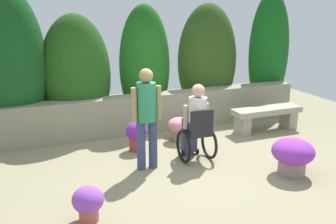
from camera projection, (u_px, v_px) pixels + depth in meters
name	position (u px, v px, depth m)	size (l,w,h in m)	color
ground_plane	(190.00, 164.00, 6.31)	(10.89, 10.89, 0.00)	gray
stone_retaining_wall	(152.00, 112.00, 7.91)	(6.74, 0.38, 0.79)	gray
hedge_backdrop	(131.00, 64.00, 8.00)	(7.21, 1.24, 3.00)	#144719
stone_bench	(267.00, 115.00, 7.92)	(1.51, 0.41, 0.50)	#9C9784
person_in_wheelchair	(196.00, 125.00, 6.35)	(0.53, 0.66, 1.33)	black
person_standing_companion	(147.00, 113.00, 5.92)	(0.49, 0.30, 1.64)	#363F66
flower_pot_purple_near	(88.00, 202.00, 4.61)	(0.39, 0.39, 0.45)	#B45946
flower_pot_terracotta_by_wall	(137.00, 135.00, 6.85)	(0.38, 0.38, 0.54)	brown
flower_pot_red_accent	(293.00, 155.00, 5.88)	(0.66, 0.66, 0.58)	gray
flower_pot_small_foreground	(179.00, 127.00, 7.35)	(0.45, 0.45, 0.46)	gray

